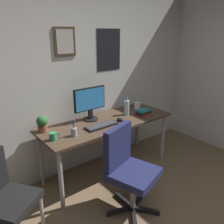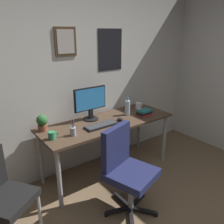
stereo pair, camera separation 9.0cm
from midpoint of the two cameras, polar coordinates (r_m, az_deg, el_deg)
wall_back at (r=3.08m, az=-8.26°, el=8.65°), size 4.40×0.10×2.60m
desk at (r=3.04m, az=-0.28°, el=-3.58°), size 1.79×0.67×0.76m
office_chair at (r=2.48m, az=4.41°, el=-13.29°), size 0.58×0.59×0.95m
side_chair at (r=2.38m, az=-24.89°, el=-17.69°), size 0.58×0.58×0.88m
monitor at (r=2.99m, az=-4.54°, el=2.47°), size 0.46×0.20×0.43m
keyboard at (r=2.83m, az=-1.73°, el=-3.33°), size 0.43×0.15×0.03m
computer_mouse at (r=3.00m, az=2.95°, el=-1.90°), size 0.06×0.11×0.04m
water_bottle at (r=3.20m, az=4.67°, el=1.12°), size 0.07×0.07×0.25m
coffee_mug_near at (r=2.56m, az=-13.67°, el=-5.67°), size 0.12×0.08×0.09m
coffee_mug_far at (r=3.47m, az=7.37°, el=1.53°), size 0.13×0.09×0.10m
potted_plant at (r=2.79m, az=-16.05°, el=-2.47°), size 0.13×0.13×0.20m
pen_cup at (r=2.60m, az=-8.66°, el=-4.66°), size 0.07×0.07×0.20m
book_stack_left at (r=3.24m, az=8.76°, el=-0.13°), size 0.21×0.16×0.08m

